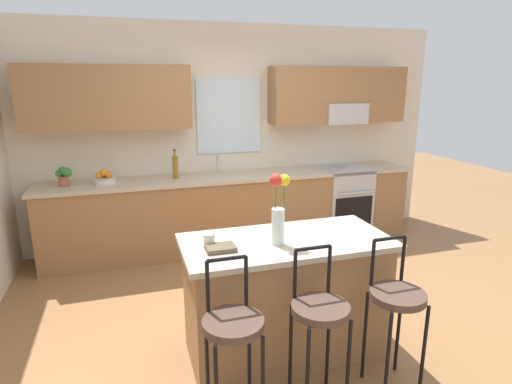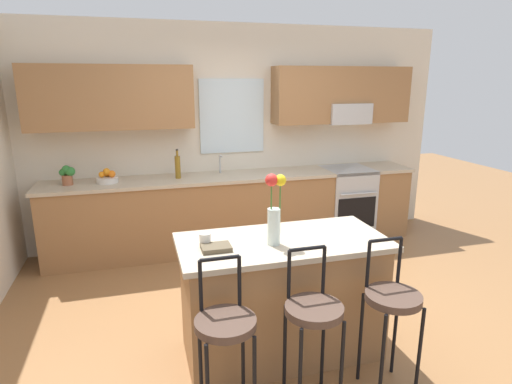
{
  "view_description": "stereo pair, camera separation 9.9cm",
  "coord_description": "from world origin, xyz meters",
  "px_view_note": "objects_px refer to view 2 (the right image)",
  "views": [
    {
      "loc": [
        -1.26,
        -3.19,
        2.04
      ],
      "look_at": [
        -0.1,
        0.55,
        1.0
      ],
      "focal_mm": 29.75,
      "sensor_mm": 36.0,
      "label": 1
    },
    {
      "loc": [
        -1.16,
        -3.21,
        2.04
      ],
      "look_at": [
        -0.1,
        0.55,
        1.0
      ],
      "focal_mm": 29.75,
      "sensor_mm": 36.0,
      "label": 2
    }
  ],
  "objects_px": {
    "mug_ceramic": "(205,239)",
    "bottle_olive_oil": "(178,166)",
    "oven_range": "(346,202)",
    "potted_plant_small": "(67,174)",
    "bar_stool_near": "(225,330)",
    "cookbook": "(216,248)",
    "kitchen_island": "(282,297)",
    "flower_vase": "(274,210)",
    "bar_stool_far": "(392,304)",
    "fruit_bowl_oranges": "(107,178)",
    "bar_stool_middle": "(313,316)"
  },
  "relations": [
    {
      "from": "oven_range",
      "to": "bar_stool_far",
      "type": "distance_m",
      "value": 2.98
    },
    {
      "from": "oven_range",
      "to": "bar_stool_near",
      "type": "xyz_separation_m",
      "value": [
        -2.21,
        -2.76,
        0.18
      ]
    },
    {
      "from": "bottle_olive_oil",
      "to": "oven_range",
      "type": "bearing_deg",
      "value": -0.65
    },
    {
      "from": "oven_range",
      "to": "bottle_olive_oil",
      "type": "xyz_separation_m",
      "value": [
        -2.19,
        0.02,
        0.6
      ]
    },
    {
      "from": "kitchen_island",
      "to": "flower_vase",
      "type": "height_order",
      "value": "flower_vase"
    },
    {
      "from": "cookbook",
      "to": "fruit_bowl_oranges",
      "type": "bearing_deg",
      "value": 109.75
    },
    {
      "from": "oven_range",
      "to": "mug_ceramic",
      "type": "height_order",
      "value": "mug_ceramic"
    },
    {
      "from": "kitchen_island",
      "to": "flower_vase",
      "type": "xyz_separation_m",
      "value": [
        -0.09,
        -0.07,
        0.71
      ]
    },
    {
      "from": "flower_vase",
      "to": "mug_ceramic",
      "type": "bearing_deg",
      "value": 166.9
    },
    {
      "from": "bar_stool_middle",
      "to": "bar_stool_far",
      "type": "xyz_separation_m",
      "value": [
        0.55,
        0.0,
        0.0
      ]
    },
    {
      "from": "mug_ceramic",
      "to": "potted_plant_small",
      "type": "distance_m",
      "value": 2.46
    },
    {
      "from": "kitchen_island",
      "to": "cookbook",
      "type": "height_order",
      "value": "cookbook"
    },
    {
      "from": "bar_stool_near",
      "to": "bottle_olive_oil",
      "type": "height_order",
      "value": "bottle_olive_oil"
    },
    {
      "from": "bar_stool_far",
      "to": "flower_vase",
      "type": "relative_size",
      "value": 2.05
    },
    {
      "from": "kitchen_island",
      "to": "bar_stool_far",
      "type": "height_order",
      "value": "bar_stool_far"
    },
    {
      "from": "mug_ceramic",
      "to": "cookbook",
      "type": "bearing_deg",
      "value": -59.41
    },
    {
      "from": "bar_stool_far",
      "to": "potted_plant_small",
      "type": "height_order",
      "value": "potted_plant_small"
    },
    {
      "from": "kitchen_island",
      "to": "bar_stool_far",
      "type": "relative_size",
      "value": 1.45
    },
    {
      "from": "mug_ceramic",
      "to": "fruit_bowl_oranges",
      "type": "distance_m",
      "value": 2.3
    },
    {
      "from": "bar_stool_near",
      "to": "bar_stool_middle",
      "type": "bearing_deg",
      "value": 0.0
    },
    {
      "from": "potted_plant_small",
      "to": "kitchen_island",
      "type": "bearing_deg",
      "value": -52.01
    },
    {
      "from": "bar_stool_near",
      "to": "bar_stool_middle",
      "type": "xyz_separation_m",
      "value": [
        0.55,
        0.0,
        0.0
      ]
    },
    {
      "from": "kitchen_island",
      "to": "bar_stool_near",
      "type": "xyz_separation_m",
      "value": [
        -0.55,
        -0.58,
        0.17
      ]
    },
    {
      "from": "bar_stool_far",
      "to": "fruit_bowl_oranges",
      "type": "height_order",
      "value": "fruit_bowl_oranges"
    },
    {
      "from": "bar_stool_near",
      "to": "cookbook",
      "type": "bearing_deg",
      "value": 84.48
    },
    {
      "from": "oven_range",
      "to": "potted_plant_small",
      "type": "relative_size",
      "value": 4.23
    },
    {
      "from": "bar_stool_near",
      "to": "bar_stool_far",
      "type": "relative_size",
      "value": 1.0
    },
    {
      "from": "kitchen_island",
      "to": "oven_range",
      "type": "bearing_deg",
      "value": 52.71
    },
    {
      "from": "flower_vase",
      "to": "mug_ceramic",
      "type": "height_order",
      "value": "flower_vase"
    },
    {
      "from": "flower_vase",
      "to": "fruit_bowl_oranges",
      "type": "relative_size",
      "value": 2.12
    },
    {
      "from": "oven_range",
      "to": "flower_vase",
      "type": "distance_m",
      "value": 2.94
    },
    {
      "from": "bar_stool_middle",
      "to": "mug_ceramic",
      "type": "relative_size",
      "value": 11.58
    },
    {
      "from": "fruit_bowl_oranges",
      "to": "potted_plant_small",
      "type": "relative_size",
      "value": 1.1
    },
    {
      "from": "bar_stool_near",
      "to": "bottle_olive_oil",
      "type": "relative_size",
      "value": 3.03
    },
    {
      "from": "bar_stool_far",
      "to": "bottle_olive_oil",
      "type": "height_order",
      "value": "bottle_olive_oil"
    },
    {
      "from": "oven_range",
      "to": "fruit_bowl_oranges",
      "type": "bearing_deg",
      "value": 179.43
    },
    {
      "from": "bar_stool_near",
      "to": "fruit_bowl_oranges",
      "type": "height_order",
      "value": "fruit_bowl_oranges"
    },
    {
      "from": "bar_stool_middle",
      "to": "potted_plant_small",
      "type": "distance_m",
      "value": 3.3
    },
    {
      "from": "bar_stool_near",
      "to": "fruit_bowl_oranges",
      "type": "distance_m",
      "value": 2.91
    },
    {
      "from": "oven_range",
      "to": "cookbook",
      "type": "relative_size",
      "value": 4.6
    },
    {
      "from": "mug_ceramic",
      "to": "cookbook",
      "type": "relative_size",
      "value": 0.45
    },
    {
      "from": "cookbook",
      "to": "potted_plant_small",
      "type": "distance_m",
      "value": 2.57
    },
    {
      "from": "bar_stool_middle",
      "to": "cookbook",
      "type": "distance_m",
      "value": 0.78
    },
    {
      "from": "kitchen_island",
      "to": "fruit_bowl_oranges",
      "type": "xyz_separation_m",
      "value": [
        -1.31,
        2.21,
        0.51
      ]
    },
    {
      "from": "fruit_bowl_oranges",
      "to": "kitchen_island",
      "type": "bearing_deg",
      "value": -59.3
    },
    {
      "from": "oven_range",
      "to": "mug_ceramic",
      "type": "relative_size",
      "value": 10.22
    },
    {
      "from": "cookbook",
      "to": "fruit_bowl_oranges",
      "type": "height_order",
      "value": "fruit_bowl_oranges"
    },
    {
      "from": "mug_ceramic",
      "to": "bottle_olive_oil",
      "type": "relative_size",
      "value": 0.26
    },
    {
      "from": "oven_range",
      "to": "potted_plant_small",
      "type": "distance_m",
      "value": 3.43
    },
    {
      "from": "oven_range",
      "to": "flower_vase",
      "type": "xyz_separation_m",
      "value": [
        -1.75,
        -2.25,
        0.71
      ]
    }
  ]
}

